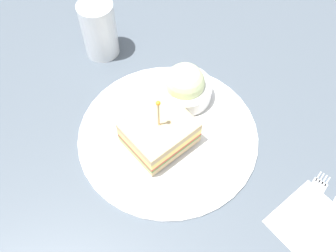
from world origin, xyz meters
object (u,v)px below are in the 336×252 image
Objects in this scene: sandwich_half_center at (159,132)px; fork at (312,196)px; plate at (168,134)px; knife at (332,213)px; napkin at (311,224)px; coleslaw_bowl at (185,86)px; drink_glass at (100,32)px.

sandwich_half_center is 1.06× the size of fork.
plate is 27.85cm from knife.
napkin is (2.50, 25.98, -3.14)cm from sandwich_half_center.
drink_glass is at bearing -100.52° from coleslaw_bowl.
plate is at bearing 6.33° from coleslaw_bowl.
plate is at bearing -90.39° from fork.
plate is at bearing 162.49° from sandwich_half_center.
coleslaw_bowl reaches higher than napkin.
plate reaches higher than fork.
drink_glass is 1.05× the size of napkin.
fork is (0.17, 24.52, -0.26)cm from plate.
coleslaw_bowl is at bearing -178.20° from sandwich_half_center.
sandwich_half_center is (1.92, -0.61, 2.77)cm from plate.
fork is at bearing 71.41° from coleslaw_bowl.
sandwich_half_center is at bearing -86.00° from fork.
napkin is at bearing 11.25° from fork.
sandwich_half_center is at bearing -17.51° from plate.
fork is (8.56, 25.45, -3.23)cm from coleslaw_bowl.
coleslaw_bowl is 0.71× the size of knife.
knife is (-3.01, 2.44, 0.10)cm from napkin.
coleslaw_bowl is at bearing 79.48° from drink_glass.
knife reaches higher than napkin.
napkin is 0.86× the size of fork.
napkin is 3.88cm from knife.
plate is 2.47× the size of fork.
fork is 0.91× the size of knife.
sandwich_half_center is 23.99cm from drink_glass.
napkin is at bearing -39.02° from knife.
sandwich_half_center is at bearing -88.97° from knife.
knife is at bearing 91.03° from sandwich_half_center.
plate is 2.26× the size of knife.
knife is at bearing 87.09° from plate.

